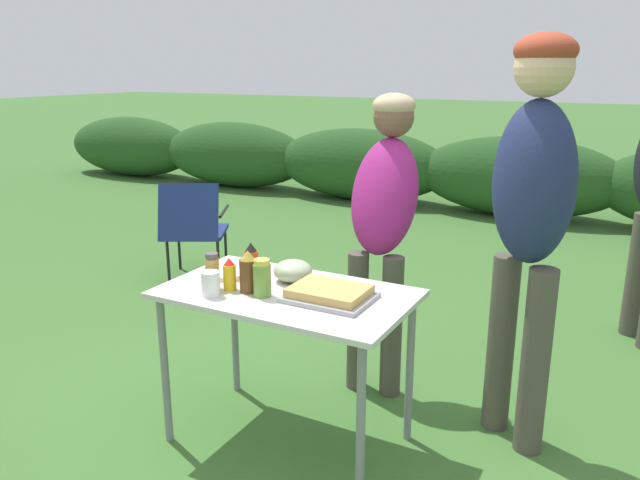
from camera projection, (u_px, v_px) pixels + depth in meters
The scene contains 15 objects.
ground_plane at pixel (289, 439), 2.94m from camera, with size 60.00×60.00×0.00m, color #3D6B2D.
shrub_hedge at pixel (518, 177), 7.18m from camera, with size 14.40×0.90×0.92m.
folding_table at pixel (287, 308), 2.76m from camera, with size 1.10×0.64×0.74m.
food_tray at pixel (329, 294), 2.63m from camera, with size 0.36×0.28×0.06m.
plate_stack at pixel (228, 271), 2.97m from camera, with size 0.24×0.24×0.02m, color white.
mixing_bowl at pixel (293, 271), 2.86m from camera, with size 0.18×0.18×0.10m, color #ADBC99.
paper_cup_stack at pixel (210, 284), 2.68m from camera, with size 0.08×0.08×0.11m, color white.
spice_jar at pixel (212, 271), 2.75m from camera, with size 0.06×0.06×0.16m.
beer_bottle at pixel (248, 272), 2.71m from camera, with size 0.08×0.08×0.19m.
hot_sauce_bottle at pixel (251, 264), 2.83m from camera, with size 0.06×0.06×0.19m.
mustard_bottle at pixel (230, 275), 2.74m from camera, with size 0.06×0.06×0.15m.
relish_jar at pixel (262, 278), 2.66m from camera, with size 0.08×0.08×0.17m.
standing_person_in_gray_fleece at pixel (384, 209), 3.22m from camera, with size 0.38×0.49×1.56m.
standing_person_in_red_jacket at pixel (532, 202), 2.65m from camera, with size 0.49×0.46×1.83m.
camp_chair_green_behind_table at pixel (194, 225), 4.97m from camera, with size 0.68×0.74×0.83m.
Camera 1 is at (1.35, -2.20, 1.70)m, focal length 35.00 mm.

